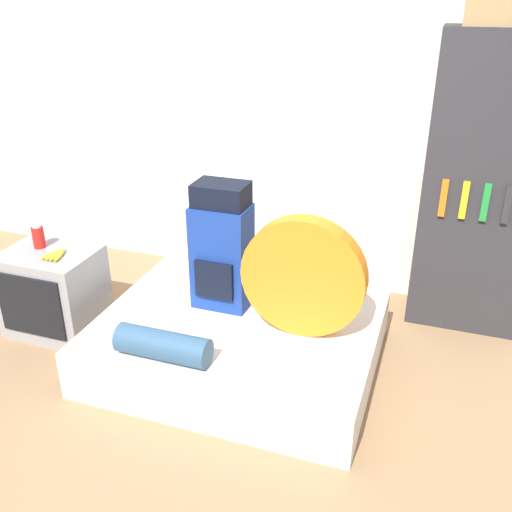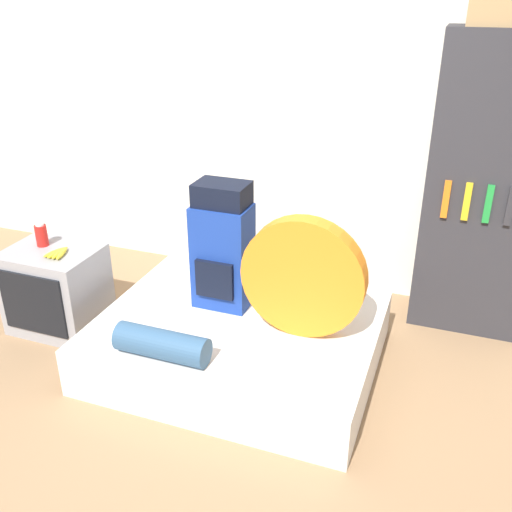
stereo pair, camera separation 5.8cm
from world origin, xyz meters
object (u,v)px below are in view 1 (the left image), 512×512
Objects in this scene: tent_bag at (303,277)px; cardboard_box at (497,8)px; backpack at (222,248)px; sleeping_roll at (163,345)px; canister at (38,237)px; bookshelf at (486,190)px; television at (54,291)px.

tent_bag is 1.87m from cardboard_box.
backpack is 1.12× the size of tent_bag.
canister is at bearing 156.35° from sleeping_roll.
tent_bag is 1.35× the size of sleeping_roll.
cardboard_box is (1.37, 0.82, 1.34)m from backpack.
backpack is at bearing 7.03° from canister.
bookshelf is at bearing 28.97° from backpack.
backpack is 1.34× the size of television.
tent_bag is at bearing 38.61° from sleeping_roll.
cardboard_box is (2.52, 1.03, 1.74)m from television.
tent_bag is 2.07× the size of cardboard_box.
cardboard_box is (2.61, 0.97, 1.38)m from canister.
cardboard_box is at bearing 30.88° from backpack.
bookshelf is at bearing 46.28° from tent_bag.
tent_bag is 1.38m from bookshelf.
bookshelf reaches higher than sleeping_roll.
backpack is 1.25m from canister.
tent_bag reaches higher than canister.
backpack is at bearing -149.12° from cardboard_box.
canister is 3.11m from cardboard_box.
cardboard_box is at bearing 20.47° from canister.
canister is 2.91m from bookshelf.
sleeping_roll is (-0.64, -0.51, -0.28)m from tent_bag.
television is (-1.06, 0.45, -0.10)m from sleeping_roll.
television is 2.91m from bookshelf.
canister is (-0.09, 0.05, 0.37)m from television.
tent_bag is 1.80m from canister.
sleeping_roll is at bearing -23.05° from television.
tent_bag is at bearing -133.72° from bookshelf.
bookshelf is (1.57, 1.48, 0.58)m from sleeping_roll.
canister is at bearing -159.53° from cardboard_box.
bookshelf is 5.61× the size of cardboard_box.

